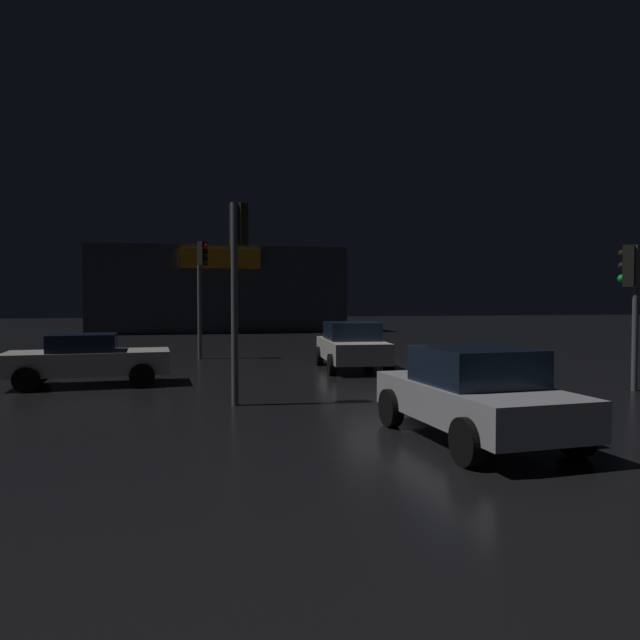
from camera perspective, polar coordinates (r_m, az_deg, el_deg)
The scene contains 8 objects.
ground_plane at distance 19.07m, azimuth 5.80°, elevation -4.91°, with size 120.00×120.00×0.00m, color black.
store_building at distance 43.60m, azimuth -9.86°, elevation 2.86°, with size 17.42×8.20×5.95m.
traffic_signal_main at distance 12.81m, azimuth -8.05°, elevation 5.39°, with size 0.42×0.42×4.37m.
traffic_signal_opposite at distance 23.03m, azimuth -11.50°, elevation 3.98°, with size 0.43×0.42×4.52m.
traffic_signal_cross_left at distance 16.61m, azimuth 28.00°, elevation 2.89°, with size 0.42×0.43×3.65m.
car_near at distance 16.76m, azimuth -21.70°, elevation -3.55°, with size 4.24×2.11×1.38m.
car_far at distance 9.88m, azimuth 14.81°, elevation -6.91°, with size 2.24×4.10×1.51m.
car_crossing at distance 19.23m, azimuth 3.10°, elevation -2.47°, with size 2.23×4.34×1.55m.
Camera 1 is at (-5.88, -18.00, 2.28)m, focal length 32.85 mm.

